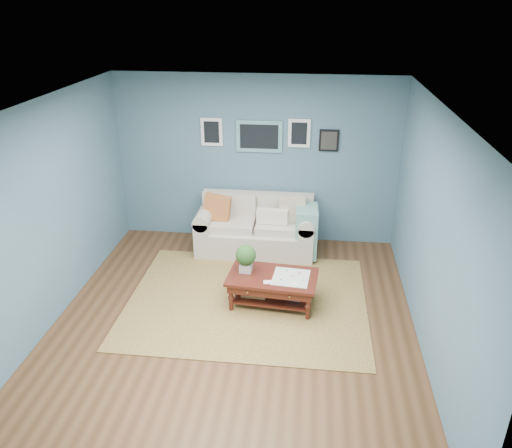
# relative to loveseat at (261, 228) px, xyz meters

# --- Properties ---
(room_shell) EXTENTS (5.00, 5.02, 2.70)m
(room_shell) POSITION_rel_loveseat_xyz_m (-0.13, -1.97, 0.96)
(room_shell) COLOR brown
(room_shell) RESTS_ON ground
(area_rug) EXTENTS (3.17, 2.54, 0.01)m
(area_rug) POSITION_rel_loveseat_xyz_m (-0.03, -1.50, -0.39)
(area_rug) COLOR brown
(area_rug) RESTS_ON ground
(loveseat) EXTENTS (1.89, 0.86, 0.97)m
(loveseat) POSITION_rel_loveseat_xyz_m (0.00, 0.00, 0.00)
(loveseat) COLOR beige
(loveseat) RESTS_ON ground
(coffee_table) EXTENTS (1.21, 0.77, 0.81)m
(coffee_table) POSITION_rel_loveseat_xyz_m (0.25, -1.52, -0.04)
(coffee_table) COLOR #38150A
(coffee_table) RESTS_ON ground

